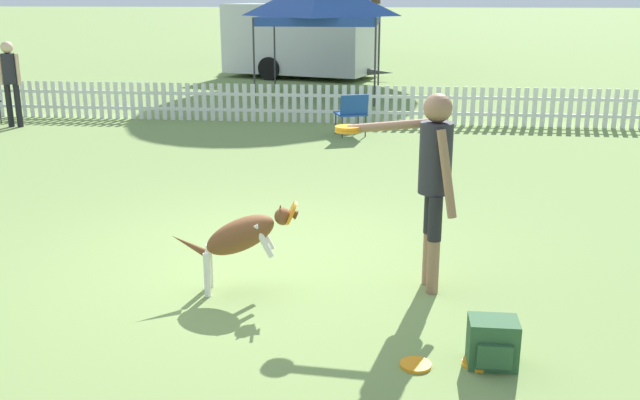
{
  "coord_description": "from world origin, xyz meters",
  "views": [
    {
      "loc": [
        1.24,
        -6.48,
        2.54
      ],
      "look_at": [
        0.6,
        -0.66,
        0.83
      ],
      "focal_mm": 40.0,
      "sensor_mm": 36.0,
      "label": 1
    }
  ],
  "objects_px": {
    "handler_person": "(431,169)",
    "leaping_dog": "(242,235)",
    "folding_chair_center": "(352,111)",
    "equipment_trailer": "(301,39)",
    "canopy_tent_main": "(321,1)",
    "frisbee_near_dog": "(416,365)",
    "spectator_standing": "(10,76)",
    "frisbee_near_handler": "(478,363)",
    "backpack_on_grass": "(493,343)"
  },
  "relations": [
    {
      "from": "handler_person",
      "to": "backpack_on_grass",
      "type": "xyz_separation_m",
      "value": [
        0.42,
        -1.33,
        -0.92
      ]
    },
    {
      "from": "canopy_tent_main",
      "to": "spectator_standing",
      "type": "relative_size",
      "value": 1.76
    },
    {
      "from": "frisbee_near_dog",
      "to": "folding_chair_center",
      "type": "height_order",
      "value": "folding_chair_center"
    },
    {
      "from": "leaping_dog",
      "to": "spectator_standing",
      "type": "relative_size",
      "value": 0.68
    },
    {
      "from": "frisbee_near_handler",
      "to": "backpack_on_grass",
      "type": "xyz_separation_m",
      "value": [
        0.09,
        0.02,
        0.16
      ]
    },
    {
      "from": "leaping_dog",
      "to": "equipment_trailer",
      "type": "height_order",
      "value": "equipment_trailer"
    },
    {
      "from": "handler_person",
      "to": "folding_chair_center",
      "type": "height_order",
      "value": "handler_person"
    },
    {
      "from": "frisbee_near_dog",
      "to": "folding_chair_center",
      "type": "relative_size",
      "value": 0.28
    },
    {
      "from": "leaping_dog",
      "to": "frisbee_near_dog",
      "type": "height_order",
      "value": "leaping_dog"
    },
    {
      "from": "spectator_standing",
      "to": "equipment_trailer",
      "type": "distance_m",
      "value": 10.06
    },
    {
      "from": "frisbee_near_handler",
      "to": "equipment_trailer",
      "type": "distance_m",
      "value": 17.9
    },
    {
      "from": "handler_person",
      "to": "leaping_dog",
      "type": "height_order",
      "value": "handler_person"
    },
    {
      "from": "frisbee_near_handler",
      "to": "frisbee_near_dog",
      "type": "distance_m",
      "value": 0.44
    },
    {
      "from": "backpack_on_grass",
      "to": "equipment_trailer",
      "type": "relative_size",
      "value": 0.07
    },
    {
      "from": "equipment_trailer",
      "to": "leaping_dog",
      "type": "bearing_deg",
      "value": -66.92
    },
    {
      "from": "spectator_standing",
      "to": "folding_chair_center",
      "type": "bearing_deg",
      "value": 175.01
    },
    {
      "from": "backpack_on_grass",
      "to": "canopy_tent_main",
      "type": "xyz_separation_m",
      "value": [
        -2.66,
        13.24,
        2.17
      ]
    },
    {
      "from": "canopy_tent_main",
      "to": "leaping_dog",
      "type": "bearing_deg",
      "value": -86.96
    },
    {
      "from": "leaping_dog",
      "to": "backpack_on_grass",
      "type": "distance_m",
      "value": 2.32
    },
    {
      "from": "leaping_dog",
      "to": "folding_chair_center",
      "type": "bearing_deg",
      "value": 167.87
    },
    {
      "from": "frisbee_near_dog",
      "to": "folding_chair_center",
      "type": "bearing_deg",
      "value": 96.92
    },
    {
      "from": "leaping_dog",
      "to": "spectator_standing",
      "type": "xyz_separation_m",
      "value": [
        -6.13,
        7.35,
        0.48
      ]
    },
    {
      "from": "frisbee_near_dog",
      "to": "spectator_standing",
      "type": "relative_size",
      "value": 0.13
    },
    {
      "from": "frisbee_near_dog",
      "to": "canopy_tent_main",
      "type": "relative_size",
      "value": 0.08
    },
    {
      "from": "frisbee_near_handler",
      "to": "canopy_tent_main",
      "type": "distance_m",
      "value": 13.7
    },
    {
      "from": "spectator_standing",
      "to": "equipment_trailer",
      "type": "relative_size",
      "value": 0.31
    },
    {
      "from": "frisbee_near_dog",
      "to": "canopy_tent_main",
      "type": "distance_m",
      "value": 13.69
    },
    {
      "from": "handler_person",
      "to": "backpack_on_grass",
      "type": "bearing_deg",
      "value": -170.92
    },
    {
      "from": "backpack_on_grass",
      "to": "spectator_standing",
      "type": "relative_size",
      "value": 0.21
    },
    {
      "from": "folding_chair_center",
      "to": "equipment_trailer",
      "type": "distance_m",
      "value": 9.54
    },
    {
      "from": "leaping_dog",
      "to": "canopy_tent_main",
      "type": "bearing_deg",
      "value": 174.74
    },
    {
      "from": "spectator_standing",
      "to": "equipment_trailer",
      "type": "bearing_deg",
      "value": -119.15
    },
    {
      "from": "folding_chair_center",
      "to": "spectator_standing",
      "type": "bearing_deg",
      "value": -22.53
    },
    {
      "from": "canopy_tent_main",
      "to": "frisbee_near_handler",
      "type": "bearing_deg",
      "value": -79.03
    },
    {
      "from": "folding_chair_center",
      "to": "equipment_trailer",
      "type": "xyz_separation_m",
      "value": [
        -2.19,
        9.25,
        0.7
      ]
    },
    {
      "from": "handler_person",
      "to": "canopy_tent_main",
      "type": "relative_size",
      "value": 0.6
    },
    {
      "from": "equipment_trailer",
      "to": "backpack_on_grass",
      "type": "bearing_deg",
      "value": -60.83
    },
    {
      "from": "handler_person",
      "to": "canopy_tent_main",
      "type": "xyz_separation_m",
      "value": [
        -2.25,
        11.91,
        1.24
      ]
    },
    {
      "from": "handler_person",
      "to": "spectator_standing",
      "type": "height_order",
      "value": "handler_person"
    },
    {
      "from": "frisbee_near_handler",
      "to": "canopy_tent_main",
      "type": "relative_size",
      "value": 0.08
    },
    {
      "from": "frisbee_near_dog",
      "to": "equipment_trailer",
      "type": "relative_size",
      "value": 0.04
    },
    {
      "from": "leaping_dog",
      "to": "equipment_trailer",
      "type": "bearing_deg",
      "value": 177.67
    },
    {
      "from": "handler_person",
      "to": "equipment_trailer",
      "type": "bearing_deg",
      "value": 3.3
    },
    {
      "from": "handler_person",
      "to": "equipment_trailer",
      "type": "xyz_separation_m",
      "value": [
        -3.32,
        16.14,
        0.07
      ]
    },
    {
      "from": "spectator_standing",
      "to": "equipment_trailer",
      "type": "xyz_separation_m",
      "value": [
        4.42,
        9.03,
        0.17
      ]
    },
    {
      "from": "folding_chair_center",
      "to": "frisbee_near_handler",
      "type": "bearing_deg",
      "value": 79.33
    },
    {
      "from": "backpack_on_grass",
      "to": "canopy_tent_main",
      "type": "bearing_deg",
      "value": 101.38
    },
    {
      "from": "canopy_tent_main",
      "to": "spectator_standing",
      "type": "height_order",
      "value": "canopy_tent_main"
    },
    {
      "from": "leaping_dog",
      "to": "handler_person",
      "type": "bearing_deg",
      "value": 90.22
    },
    {
      "from": "frisbee_near_dog",
      "to": "canopy_tent_main",
      "type": "xyz_separation_m",
      "value": [
        -2.13,
        13.32,
        2.33
      ]
    }
  ]
}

